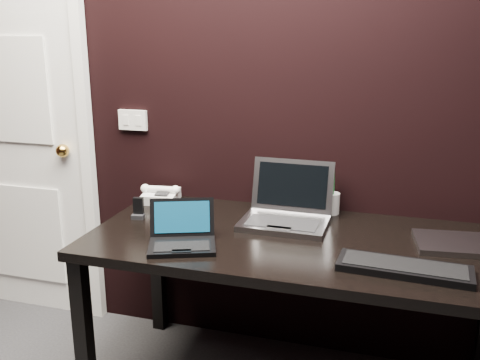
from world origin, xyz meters
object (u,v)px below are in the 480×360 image
(desk_phone, at_px, (161,195))
(mobile_phone, at_px, (138,210))
(door, at_px, (11,128))
(netbook, at_px, (182,238))
(silver_laptop, at_px, (286,212))
(pen_cup, at_px, (331,202))
(desk, at_px, (297,256))
(ext_keyboard, at_px, (404,268))
(closed_laptop, at_px, (459,244))

(desk_phone, relative_size, mobile_phone, 2.16)
(door, relative_size, desk_phone, 10.58)
(netbook, distance_m, silver_laptop, 0.50)
(netbook, xyz_separation_m, desk_phone, (-0.31, 0.48, 0.00))
(desk_phone, distance_m, mobile_phone, 0.24)
(netbook, distance_m, pen_cup, 0.75)
(desk, xyz_separation_m, mobile_phone, (-0.73, 0.04, 0.11))
(ext_keyboard, distance_m, closed_laptop, 0.36)
(netbook, xyz_separation_m, ext_keyboard, (0.83, 0.00, -0.02))
(mobile_phone, bearing_deg, silver_laptop, 11.17)
(desk, height_order, ext_keyboard, ext_keyboard)
(door, relative_size, ext_keyboard, 4.61)
(desk_phone, bearing_deg, ext_keyboard, -22.70)
(closed_laptop, bearing_deg, silver_laptop, 174.29)
(door, xyz_separation_m, pen_cup, (1.74, -0.03, -0.25))
(closed_laptop, xyz_separation_m, pen_cup, (-0.53, 0.26, 0.04))
(pen_cup, bearing_deg, door, 179.17)
(mobile_phone, bearing_deg, desk, -2.90)
(desk, height_order, desk_phone, desk_phone)
(netbook, bearing_deg, silver_laptop, 47.86)
(desk_phone, relative_size, pen_cup, 0.90)
(door, distance_m, silver_laptop, 1.60)
(silver_laptop, xyz_separation_m, closed_laptop, (0.70, -0.07, -0.04))
(door, bearing_deg, silver_laptop, -7.65)
(door, xyz_separation_m, desk, (1.65, -0.38, -0.38))
(silver_laptop, height_order, ext_keyboard, silver_laptop)
(pen_cup, bearing_deg, closed_laptop, -25.79)
(closed_laptop, xyz_separation_m, mobile_phone, (-1.35, -0.06, 0.02))
(silver_laptop, bearing_deg, mobile_phone, -168.83)
(desk, distance_m, ext_keyboard, 0.47)
(door, bearing_deg, mobile_phone, -20.20)
(netbook, bearing_deg, ext_keyboard, 0.29)
(mobile_phone, distance_m, pen_cup, 0.88)
(door, xyz_separation_m, closed_laptop, (2.27, -0.28, -0.29))
(closed_laptop, distance_m, pen_cup, 0.59)
(netbook, xyz_separation_m, pen_cup, (0.51, 0.56, 0.02))
(ext_keyboard, height_order, desk_phone, desk_phone)
(door, height_order, pen_cup, door)
(silver_laptop, distance_m, mobile_phone, 0.66)
(desk, distance_m, closed_laptop, 0.63)
(door, distance_m, closed_laptop, 2.30)
(silver_laptop, height_order, desk_phone, silver_laptop)
(desk_phone, height_order, mobile_phone, mobile_phone)
(desk_phone, distance_m, pen_cup, 0.82)
(door, distance_m, netbook, 1.39)
(netbook, height_order, silver_laptop, silver_laptop)
(silver_laptop, height_order, mobile_phone, silver_laptop)
(desk, bearing_deg, door, 167.18)
(door, xyz_separation_m, ext_keyboard, (2.06, -0.58, -0.29))
(desk, bearing_deg, mobile_phone, 177.10)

